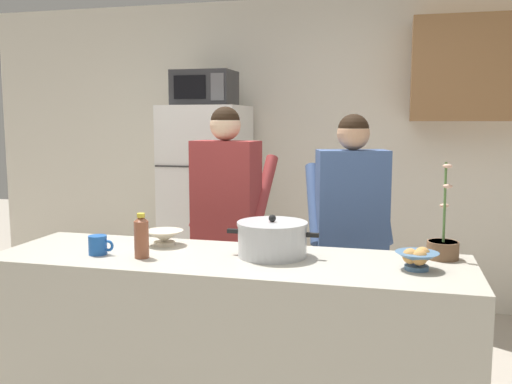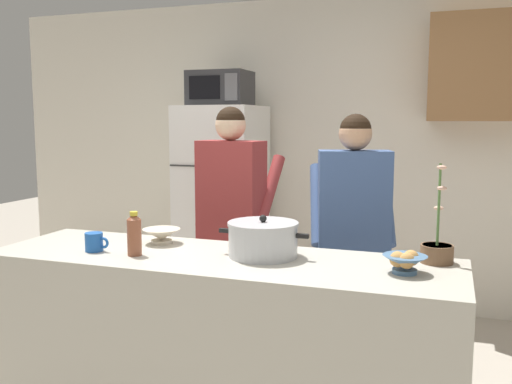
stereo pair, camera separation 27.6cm
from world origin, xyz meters
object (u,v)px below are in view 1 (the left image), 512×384
(person_near_pot, at_px, (226,204))
(person_by_sink, at_px, (351,218))
(bottle_near_edge, at_px, (141,236))
(cooking_pot, at_px, (272,239))
(coffee_mug, at_px, (98,245))
(empty_bowl, at_px, (164,237))
(refrigerator, at_px, (207,208))
(potted_orchid, at_px, (443,246))
(microwave, at_px, (205,88))
(bread_bowl, at_px, (417,259))

(person_near_pot, distance_m, person_by_sink, 0.81)
(person_by_sink, relative_size, bottle_near_edge, 7.41)
(cooking_pot, relative_size, coffee_mug, 3.47)
(person_near_pot, relative_size, person_by_sink, 1.03)
(empty_bowl, bearing_deg, bottle_near_edge, -89.01)
(refrigerator, height_order, potted_orchid, refrigerator)
(microwave, height_order, potted_orchid, microwave)
(person_near_pot, xyz_separation_m, empty_bowl, (-0.13, -0.70, -0.07))
(microwave, xyz_separation_m, potted_orchid, (1.76, -1.60, -0.85))
(microwave, distance_m, person_near_pot, 1.34)
(bread_bowl, bearing_deg, person_by_sink, 114.36)
(cooking_pot, relative_size, empty_bowl, 2.24)
(microwave, height_order, bread_bowl, microwave)
(coffee_mug, bearing_deg, person_near_pot, 69.70)
(refrigerator, distance_m, person_near_pot, 1.11)
(person_near_pot, bearing_deg, potted_orchid, -26.62)
(person_by_sink, height_order, potted_orchid, person_by_sink)
(refrigerator, xyz_separation_m, bread_bowl, (1.63, -1.87, 0.12))
(microwave, height_order, person_by_sink, microwave)
(person_by_sink, distance_m, potted_orchid, 0.72)
(cooking_pot, bearing_deg, bread_bowl, -7.50)
(bottle_near_edge, bearing_deg, microwave, 100.41)
(person_near_pot, xyz_separation_m, coffee_mug, (-0.36, -0.97, -0.07))
(person_by_sink, relative_size, coffee_mug, 12.33)
(person_near_pot, relative_size, cooking_pot, 3.66)
(bread_bowl, relative_size, bottle_near_edge, 0.88)
(bread_bowl, xyz_separation_m, potted_orchid, (0.13, 0.24, 0.01))
(coffee_mug, bearing_deg, microwave, 93.54)
(bread_bowl, bearing_deg, microwave, 131.54)
(refrigerator, bearing_deg, person_near_pot, -64.03)
(refrigerator, height_order, coffee_mug, refrigerator)
(person_by_sink, bearing_deg, bread_bowl, -65.64)
(refrigerator, bearing_deg, microwave, -89.93)
(coffee_mug, xyz_separation_m, potted_orchid, (1.64, 0.33, 0.01))
(microwave, distance_m, bottle_near_edge, 2.13)
(person_by_sink, xyz_separation_m, bread_bowl, (0.35, -0.78, -0.03))
(coffee_mug, distance_m, empty_bowl, 0.36)
(bread_bowl, xyz_separation_m, empty_bowl, (-1.28, 0.18, -0.01))
(empty_bowl, bearing_deg, cooking_pot, -8.76)
(person_near_pot, height_order, bread_bowl, person_near_pot)
(potted_orchid, bearing_deg, person_near_pot, 153.38)
(bread_bowl, distance_m, bottle_near_edge, 1.28)
(cooking_pot, height_order, potted_orchid, potted_orchid)
(person_near_pot, distance_m, potted_orchid, 1.43)
(cooking_pot, height_order, bread_bowl, cooking_pot)
(person_near_pot, xyz_separation_m, bread_bowl, (1.16, -0.88, -0.07))
(bread_bowl, xyz_separation_m, bottle_near_edge, (-1.28, -0.10, 0.05))
(potted_orchid, bearing_deg, coffee_mug, -168.65)
(person_near_pot, distance_m, empty_bowl, 0.72)
(cooking_pot, distance_m, potted_orchid, 0.82)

